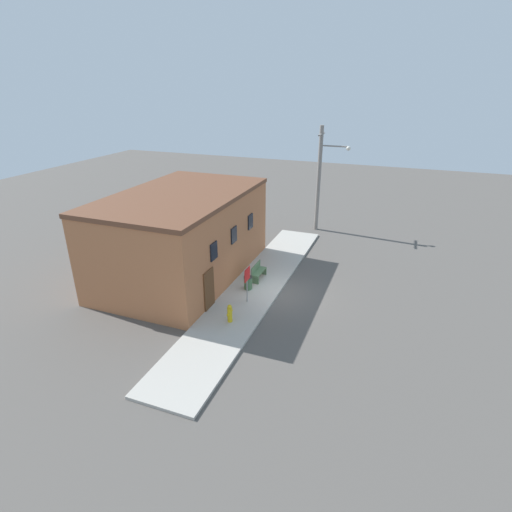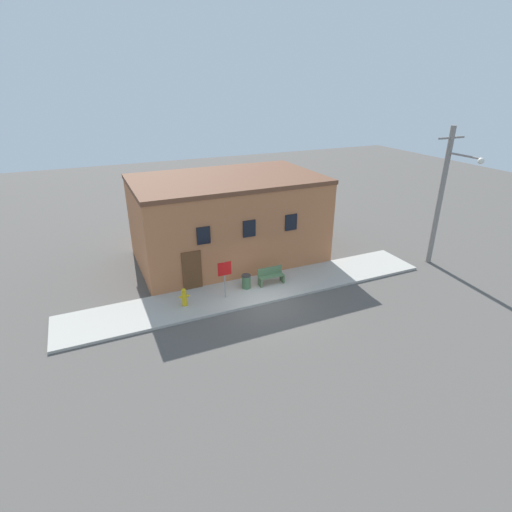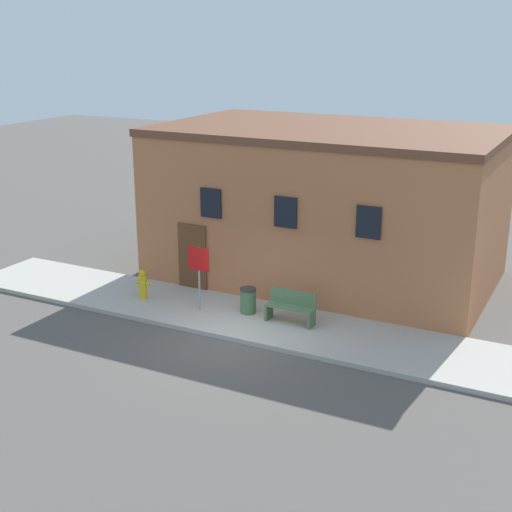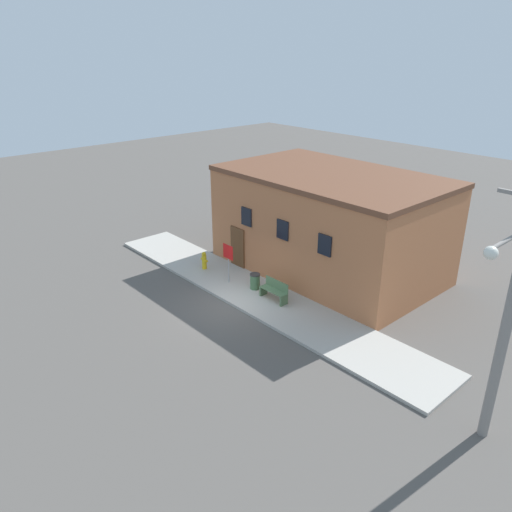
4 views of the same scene
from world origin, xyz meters
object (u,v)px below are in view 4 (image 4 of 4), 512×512
object	(u,v)px
fire_hydrant	(204,260)
bench	(274,291)
stop_sign	(228,256)
utility_pole	(508,311)
trash_bin	(255,281)

from	to	relation	value
fire_hydrant	bench	bearing A→B (deg)	4.11
stop_sign	utility_pole	distance (m)	13.07
stop_sign	trash_bin	xyz separation A→B (m)	(1.33, 0.49, -0.97)
fire_hydrant	trash_bin	bearing A→B (deg)	7.05
stop_sign	trash_bin	bearing A→B (deg)	20.27
bench	utility_pole	world-z (taller)	utility_pole
stop_sign	fire_hydrant	bearing A→B (deg)	177.93
stop_sign	utility_pole	xyz separation A→B (m)	(12.76, -0.81, 2.71)
utility_pole	bench	bearing A→B (deg)	173.06
bench	utility_pole	bearing A→B (deg)	-6.94
utility_pole	fire_hydrant	bearing A→B (deg)	176.60
stop_sign	bench	bearing A→B (deg)	8.72
fire_hydrant	utility_pole	distance (m)	15.27
bench	trash_bin	bearing A→B (deg)	176.86
trash_bin	stop_sign	bearing A→B (deg)	-159.73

